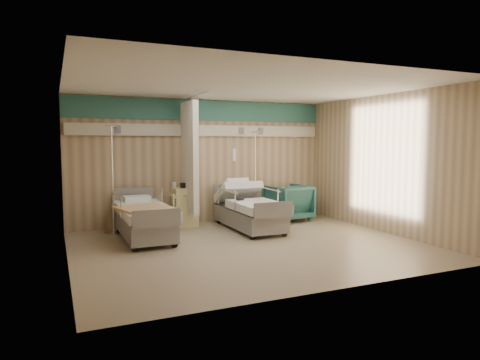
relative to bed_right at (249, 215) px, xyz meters
name	(u,v)px	position (x,y,z in m)	size (l,w,h in m)	color
ground	(250,246)	(-0.60, -1.30, -0.32)	(6.00, 5.00, 0.00)	gray
room_walls	(242,141)	(-0.63, -1.05, 1.55)	(6.04, 5.04, 2.82)	tan
bed_right	(249,215)	(0.00, 0.00, 0.00)	(1.00, 2.16, 0.63)	silver
bed_left	(145,222)	(-2.20, 0.00, 0.00)	(1.00, 2.16, 0.63)	silver
bedside_cabinet	(185,207)	(-1.15, 0.90, 0.11)	(0.50, 0.48, 0.85)	beige
visitor_armchair	(288,202)	(1.28, 0.60, 0.11)	(0.91, 0.94, 0.85)	#20514C
waffle_blanket	(287,183)	(1.26, 0.62, 0.58)	(0.66, 0.58, 0.07)	silver
iv_stand_right	(255,203)	(0.50, 0.77, 0.11)	(0.37, 0.37, 2.09)	silver
iv_stand_left	(113,212)	(-2.68, 0.70, 0.13)	(0.39, 0.39, 2.17)	silver
call_remote	(240,199)	(-0.21, 0.01, 0.33)	(0.17, 0.07, 0.04)	black
tan_blanket	(146,209)	(-2.25, -0.46, 0.33)	(0.85, 1.08, 0.04)	tan
toiletry_bag	(186,185)	(-1.14, 0.83, 0.59)	(0.21, 0.13, 0.11)	black
white_cup	(174,185)	(-1.35, 1.02, 0.60)	(0.08, 0.08, 0.12)	white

